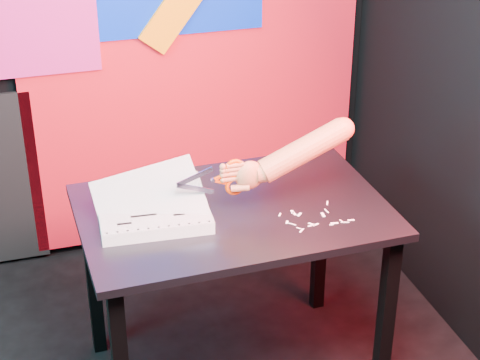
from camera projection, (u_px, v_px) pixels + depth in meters
name	position (u px, v px, depth m)	size (l,w,h in m)	color
room	(85.00, 113.00, 2.10)	(3.01, 3.01, 2.71)	black
backdrop	(64.00, 70.00, 3.53)	(2.88, 0.05, 2.08)	red
work_table	(233.00, 232.00, 2.91)	(1.11, 0.75, 0.75)	black
printout_stack	(154.00, 214.00, 2.77)	(0.40, 0.30, 0.20)	silver
scissors	(230.00, 178.00, 2.77)	(0.24, 0.02, 0.14)	#9898B3
hand_forearm	(294.00, 154.00, 2.80)	(0.48, 0.09, 0.23)	#B96146
paper_clippings	(314.00, 219.00, 2.79)	(0.24, 0.18, 0.00)	white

